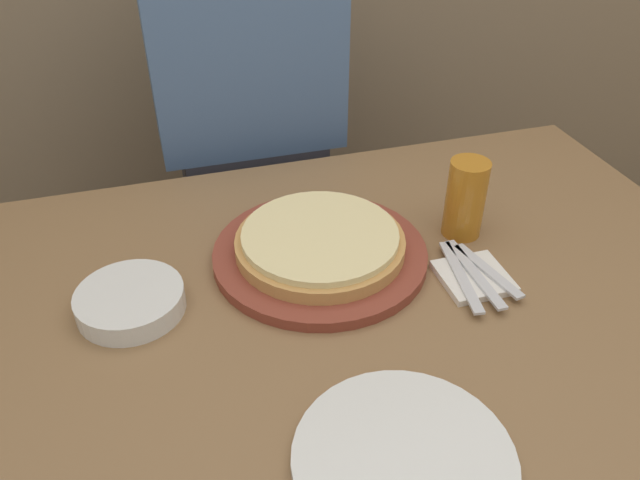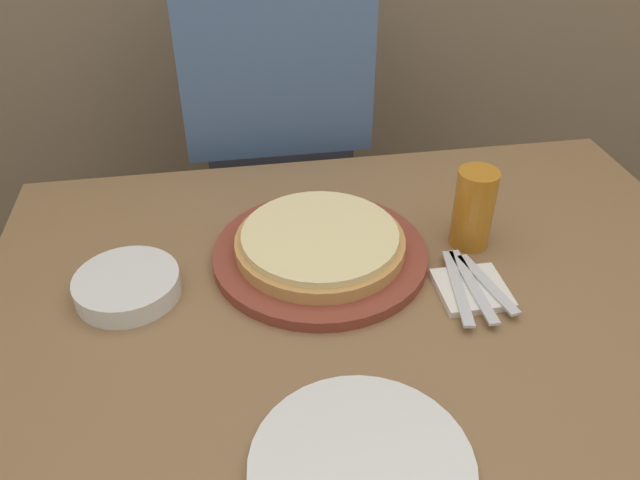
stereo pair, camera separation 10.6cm
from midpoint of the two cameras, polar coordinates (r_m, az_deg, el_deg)
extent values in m
cube|color=olive|center=(1.28, 6.64, -18.53)|extent=(1.27, 0.96, 0.75)
cylinder|color=brown|center=(1.08, 2.81, -1.40)|extent=(0.37, 0.37, 0.02)
cylinder|color=tan|center=(1.06, 2.85, -0.45)|extent=(0.29, 0.29, 0.02)
cylinder|color=beige|center=(1.05, 2.88, 0.34)|extent=(0.27, 0.27, 0.01)
cylinder|color=#B7701E|center=(1.13, 16.51, 2.69)|extent=(0.07, 0.07, 0.15)
cylinder|color=white|center=(1.09, 17.07, 5.50)|extent=(0.07, 0.07, 0.02)
cylinder|color=silver|center=(0.79, 7.91, -20.07)|extent=(0.27, 0.27, 0.02)
cylinder|color=silver|center=(1.03, -14.42, -4.17)|extent=(0.17, 0.17, 0.04)
cube|color=white|center=(1.05, 16.47, -4.33)|extent=(0.11, 0.11, 0.01)
cube|color=silver|center=(1.04, 15.30, -4.14)|extent=(0.05, 0.19, 0.00)
cube|color=silver|center=(1.05, 16.55, -3.97)|extent=(0.02, 0.19, 0.00)
cube|color=silver|center=(1.06, 17.78, -3.80)|extent=(0.05, 0.16, 0.00)
cube|color=#33333D|center=(1.72, -1.69, -1.62)|extent=(0.34, 0.20, 0.73)
cube|color=#4C6B99|center=(1.45, -2.11, 16.83)|extent=(0.42, 0.20, 0.42)
camera|label=1|loc=(0.05, -87.14, 2.06)|focal=35.00mm
camera|label=2|loc=(0.05, 92.86, -2.06)|focal=35.00mm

